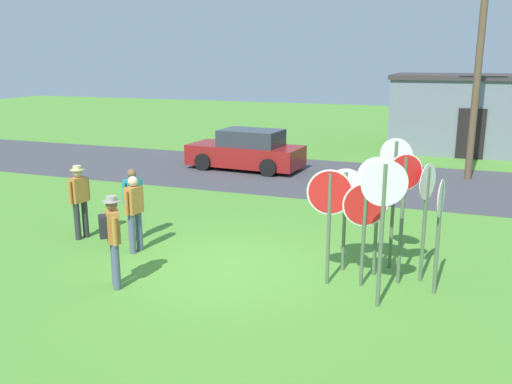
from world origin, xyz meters
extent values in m
plane|color=#518E33|center=(0.00, 0.00, 0.00)|extent=(80.00, 80.00, 0.00)
cube|color=#424247|center=(0.00, 9.04, 0.00)|extent=(60.00, 6.40, 0.01)
cube|color=slate|center=(4.83, 16.94, 1.60)|extent=(6.79, 4.46, 3.21)
cube|color=#383333|center=(4.83, 16.94, 3.31)|extent=(6.99, 4.66, 0.20)
cube|color=black|center=(4.83, 14.69, 1.05)|extent=(1.10, 0.08, 2.10)
cylinder|color=brown|center=(4.75, 10.53, 4.47)|extent=(0.24, 0.24, 8.94)
cube|color=maroon|center=(-3.21, 9.50, 0.53)|extent=(4.41, 2.09, 0.76)
cube|color=#2D333D|center=(-2.96, 9.48, 1.21)|extent=(2.33, 1.68, 0.60)
cylinder|color=black|center=(-4.60, 8.69, 0.32)|extent=(0.65, 0.26, 0.64)
cylinder|color=black|center=(-4.47, 10.49, 0.32)|extent=(0.65, 0.26, 0.64)
cylinder|color=black|center=(-1.94, 8.51, 0.32)|extent=(0.65, 0.26, 0.64)
cylinder|color=black|center=(-1.81, 10.31, 0.32)|extent=(0.65, 0.26, 0.64)
cylinder|color=#51664C|center=(4.08, 0.20, 1.02)|extent=(0.10, 0.08, 2.05)
cylinder|color=white|center=(4.08, 0.20, 1.77)|extent=(0.11, 0.67, 0.68)
cylinder|color=red|center=(4.07, 0.20, 1.77)|extent=(0.11, 0.62, 0.63)
cylinder|color=#51664C|center=(2.32, 0.73, 1.00)|extent=(0.08, 0.08, 2.00)
cylinder|color=white|center=(2.32, 0.73, 1.66)|extent=(0.81, 0.18, 0.82)
cylinder|color=red|center=(2.31, 0.74, 1.66)|extent=(0.75, 0.17, 0.76)
cylinder|color=#51664C|center=(3.81, 0.70, 1.11)|extent=(0.09, 0.09, 2.22)
cylinder|color=white|center=(3.81, 0.70, 1.93)|extent=(0.25, 0.63, 0.67)
cylinder|color=red|center=(3.80, 0.71, 1.93)|extent=(0.24, 0.59, 0.62)
cylinder|color=#51664C|center=(2.81, 0.04, 0.96)|extent=(0.12, 0.18, 1.92)
cylinder|color=white|center=(2.81, 0.04, 1.57)|extent=(0.79, 0.32, 0.82)
cylinder|color=red|center=(2.81, 0.03, 1.57)|extent=(0.73, 0.30, 0.76)
cylinder|color=#51664C|center=(2.18, -0.04, 1.06)|extent=(0.08, 0.08, 2.12)
cylinder|color=white|center=(2.18, -0.04, 1.77)|extent=(0.83, 0.15, 0.84)
cylinder|color=red|center=(2.18, -0.05, 1.77)|extent=(0.77, 0.15, 0.78)
cylinder|color=#51664C|center=(3.18, 1.17, 1.29)|extent=(0.09, 0.09, 2.58)
cylinder|color=white|center=(3.18, 1.17, 2.30)|extent=(0.64, 0.21, 0.67)
cylinder|color=red|center=(3.18, 1.18, 2.30)|extent=(0.60, 0.20, 0.62)
cylinder|color=#51664C|center=(3.43, 0.44, 1.21)|extent=(0.10, 0.10, 2.42)
cylinder|color=white|center=(3.43, 0.44, 2.14)|extent=(0.58, 0.36, 0.68)
cylinder|color=red|center=(3.43, 0.43, 2.14)|extent=(0.54, 0.34, 0.63)
cylinder|color=#51664C|center=(3.21, -0.68, 1.24)|extent=(0.09, 0.09, 2.48)
cylinder|color=white|center=(3.21, -0.68, 2.15)|extent=(0.73, 0.27, 0.77)
cylinder|color=red|center=(3.20, -0.67, 2.15)|extent=(0.68, 0.25, 0.71)
cylinder|color=#51664C|center=(2.94, 0.68, 1.13)|extent=(0.09, 0.09, 2.26)
cylinder|color=white|center=(2.94, 0.68, 1.89)|extent=(0.87, 0.26, 0.90)
cylinder|color=red|center=(2.94, 0.69, 1.89)|extent=(0.81, 0.25, 0.84)
cylinder|color=#4C5670|center=(-2.10, 0.30, 0.44)|extent=(0.14, 0.14, 0.88)
cylinder|color=#4C5670|center=(-2.14, 0.09, 0.44)|extent=(0.14, 0.14, 0.88)
cube|color=#B27533|center=(-2.12, 0.20, 1.17)|extent=(0.28, 0.39, 0.58)
cylinder|color=#B27533|center=(-2.08, 0.43, 1.15)|extent=(0.09, 0.09, 0.52)
cylinder|color=#B27533|center=(-2.16, -0.04, 1.15)|extent=(0.09, 0.09, 0.52)
sphere|color=beige|center=(-2.12, 0.20, 1.58)|extent=(0.21, 0.21, 0.21)
cylinder|color=#4C5670|center=(-1.51, -1.46, 0.44)|extent=(0.14, 0.14, 0.88)
cylinder|color=#4C5670|center=(-1.37, -1.63, 0.44)|extent=(0.14, 0.14, 0.88)
cube|color=#B27533|center=(-1.44, -1.55, 1.17)|extent=(0.40, 0.42, 0.58)
cylinder|color=#B27533|center=(-1.59, -1.36, 1.15)|extent=(0.09, 0.09, 0.52)
cylinder|color=#B27533|center=(-1.28, -1.73, 1.15)|extent=(0.09, 0.09, 0.52)
sphere|color=brown|center=(-1.44, -1.55, 1.58)|extent=(0.21, 0.21, 0.21)
cylinder|color=gray|center=(-1.44, -1.55, 1.64)|extent=(0.31, 0.31, 0.02)
cylinder|color=gray|center=(-1.44, -1.55, 1.69)|extent=(0.19, 0.19, 0.09)
cube|color=#232328|center=(-1.57, -1.66, 1.19)|extent=(0.28, 0.29, 0.40)
cylinder|color=#2D2D33|center=(-3.78, 0.65, 0.44)|extent=(0.14, 0.14, 0.88)
cylinder|color=#2D2D33|center=(-3.84, 0.44, 0.44)|extent=(0.14, 0.14, 0.88)
cube|color=#B27533|center=(-3.81, 0.54, 1.17)|extent=(0.31, 0.41, 0.58)
cylinder|color=#B27533|center=(-3.75, 0.78, 1.15)|extent=(0.09, 0.09, 0.52)
cylinder|color=#B27533|center=(-3.88, 0.31, 1.15)|extent=(0.09, 0.09, 0.52)
sphere|color=tan|center=(-3.81, 0.54, 1.58)|extent=(0.21, 0.21, 0.21)
cylinder|color=beige|center=(-3.81, 0.54, 1.64)|extent=(0.32, 0.31, 0.02)
cylinder|color=beige|center=(-3.81, 0.54, 1.69)|extent=(0.19, 0.19, 0.09)
cylinder|color=#7A6B56|center=(-2.54, 0.97, 0.44)|extent=(0.14, 0.14, 0.88)
cylinder|color=#7A6B56|center=(-2.61, 0.76, 0.44)|extent=(0.14, 0.14, 0.88)
cube|color=teal|center=(-2.58, 0.86, 1.17)|extent=(0.32, 0.41, 0.58)
cylinder|color=teal|center=(-2.50, 1.09, 1.15)|extent=(0.09, 0.09, 0.52)
cylinder|color=teal|center=(-2.65, 0.63, 1.15)|extent=(0.09, 0.09, 0.52)
sphere|color=brown|center=(-2.58, 0.86, 1.58)|extent=(0.21, 0.21, 0.21)
camera|label=1|loc=(4.20, -9.37, 4.12)|focal=37.94mm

